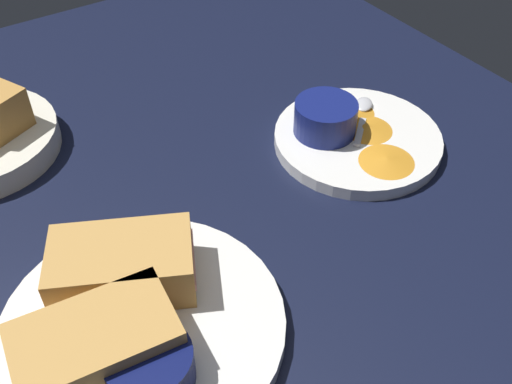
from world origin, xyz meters
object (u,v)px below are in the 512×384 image
at_px(ramekin_light_gravy, 325,117).
at_px(spoon_by_dark_ramekin, 130,323).
at_px(plate_sandwich_main, 143,327).
at_px(sandwich_half_far, 97,346).
at_px(sandwich_half_near, 122,266).
at_px(plate_chips_companion, 356,138).
at_px(spoon_by_gravy_ramekin, 362,110).
at_px(ramekin_dark_sauce, 150,366).

bearing_deg(ramekin_light_gravy, spoon_by_dark_ramekin, -158.14).
height_order(plate_sandwich_main, sandwich_half_far, sandwich_half_far).
relative_size(sandwich_half_near, ramekin_light_gravy, 1.96).
height_order(sandwich_half_near, sandwich_half_far, same).
height_order(plate_chips_companion, spoon_by_gravy_ramekin, spoon_by_gravy_ramekin).
bearing_deg(ramekin_dark_sauce, sandwich_half_far, 127.22).
height_order(plate_chips_companion, ramekin_light_gravy, ramekin_light_gravy).
bearing_deg(spoon_by_dark_ramekin, sandwich_half_far, -151.37).
bearing_deg(ramekin_light_gravy, sandwich_half_near, -165.01).
bearing_deg(plate_sandwich_main, sandwich_half_near, 81.75).
bearing_deg(sandwich_half_near, plate_sandwich_main, -98.25).
bearing_deg(ramekin_dark_sauce, spoon_by_dark_ramekin, 82.92).
bearing_deg(ramekin_dark_sauce, plate_sandwich_main, 72.75).
relative_size(spoon_by_dark_ramekin, spoon_by_gravy_ramekin, 1.18).
xyz_separation_m(sandwich_half_near, ramekin_dark_sauce, (-0.02, -0.10, -0.01)).
height_order(ramekin_dark_sauce, ramekin_light_gravy, ramekin_light_gravy).
bearing_deg(sandwich_half_near, spoon_by_dark_ramekin, -109.98).
relative_size(plate_chips_companion, spoon_by_gravy_ramekin, 2.44).
distance_m(sandwich_half_far, spoon_by_dark_ramekin, 0.05).
xyz_separation_m(spoon_by_dark_ramekin, plate_chips_companion, (0.35, 0.10, -0.01)).
bearing_deg(sandwich_half_far, plate_sandwich_main, 21.75).
relative_size(sandwich_half_near, plate_chips_companion, 0.73).
distance_m(spoon_by_dark_ramekin, ramekin_light_gravy, 0.35).
height_order(sandwich_half_near, plate_chips_companion, sandwich_half_near).
relative_size(plate_sandwich_main, sandwich_half_far, 1.85).
distance_m(sandwich_half_far, ramekin_dark_sauce, 0.05).
height_order(sandwich_half_far, ramekin_dark_sauce, sandwich_half_far).
xyz_separation_m(plate_sandwich_main, sandwich_half_near, (0.01, 0.05, 0.03)).
relative_size(ramekin_dark_sauce, plate_chips_companion, 0.35).
bearing_deg(ramekin_light_gravy, plate_chips_companion, -39.81).
xyz_separation_m(sandwich_half_near, sandwich_half_far, (-0.05, -0.07, 0.00)).
distance_m(ramekin_dark_sauce, plate_chips_companion, 0.39).
relative_size(plate_sandwich_main, spoon_by_gravy_ramekin, 3.06).
bearing_deg(spoon_by_dark_ramekin, ramekin_dark_sauce, -97.08).
distance_m(sandwich_half_near, plate_chips_companion, 0.34).
bearing_deg(ramekin_light_gravy, spoon_by_gravy_ramekin, 3.50).
xyz_separation_m(sandwich_half_near, spoon_by_dark_ramekin, (-0.02, -0.05, -0.02)).
bearing_deg(ramekin_dark_sauce, spoon_by_gravy_ramekin, 25.73).
distance_m(plate_sandwich_main, sandwich_half_far, 0.06).
height_order(sandwich_half_near, spoon_by_dark_ramekin, sandwich_half_near).
relative_size(plate_chips_companion, ramekin_light_gravy, 2.69).
xyz_separation_m(sandwich_half_far, plate_chips_companion, (0.39, 0.12, -0.03)).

